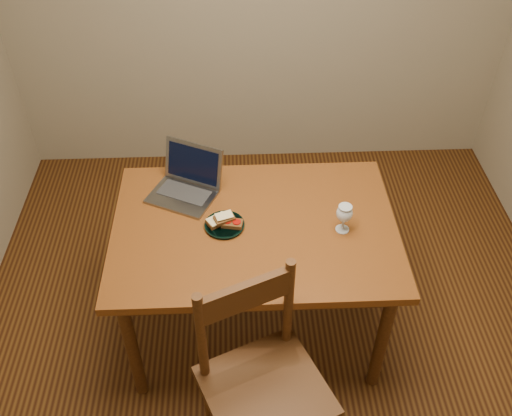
{
  "coord_description": "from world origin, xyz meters",
  "views": [
    {
      "loc": [
        -0.16,
        -1.77,
        2.56
      ],
      "look_at": [
        -0.08,
        0.14,
        0.8
      ],
      "focal_mm": 40.0,
      "sensor_mm": 36.0,
      "label": 1
    }
  ],
  "objects_px": {
    "table": "(255,239)",
    "chair": "(263,378)",
    "plate": "(225,225)",
    "milk_glass": "(344,218)",
    "laptop": "(187,181)"
  },
  "relations": [
    {
      "from": "table",
      "to": "plate",
      "type": "xyz_separation_m",
      "value": [
        -0.14,
        0.0,
        0.09
      ]
    },
    {
      "from": "plate",
      "to": "table",
      "type": "bearing_deg",
      "value": -0.87
    },
    {
      "from": "table",
      "to": "laptop",
      "type": "relative_size",
      "value": 3.32
    },
    {
      "from": "chair",
      "to": "plate",
      "type": "distance_m",
      "value": 0.7
    },
    {
      "from": "table",
      "to": "chair",
      "type": "relative_size",
      "value": 2.17
    },
    {
      "from": "chair",
      "to": "plate",
      "type": "relative_size",
      "value": 3.28
    },
    {
      "from": "plate",
      "to": "laptop",
      "type": "height_order",
      "value": "laptop"
    },
    {
      "from": "table",
      "to": "laptop",
      "type": "xyz_separation_m",
      "value": [
        -0.31,
        0.26,
        0.14
      ]
    },
    {
      "from": "plate",
      "to": "milk_glass",
      "type": "bearing_deg",
      "value": -4.64
    },
    {
      "from": "table",
      "to": "milk_glass",
      "type": "relative_size",
      "value": 9.02
    },
    {
      "from": "milk_glass",
      "to": "laptop",
      "type": "bearing_deg",
      "value": 156.72
    },
    {
      "from": "table",
      "to": "chair",
      "type": "height_order",
      "value": "chair"
    },
    {
      "from": "milk_glass",
      "to": "plate",
      "type": "bearing_deg",
      "value": 175.36
    },
    {
      "from": "table",
      "to": "plate",
      "type": "relative_size",
      "value": 7.09
    },
    {
      "from": "chair",
      "to": "milk_glass",
      "type": "relative_size",
      "value": 4.17
    }
  ]
}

